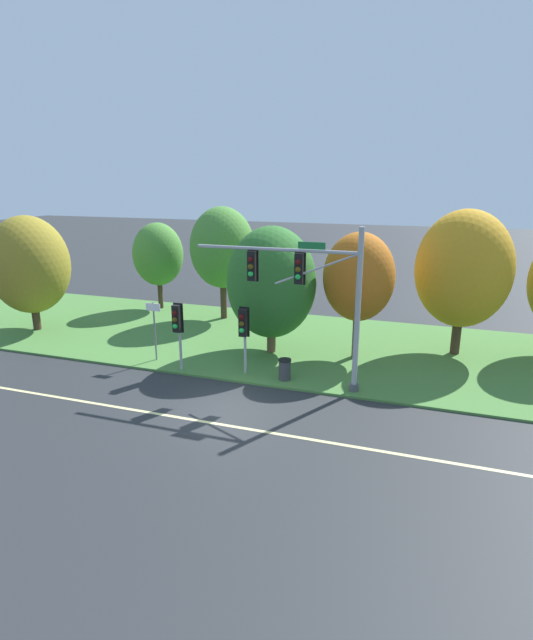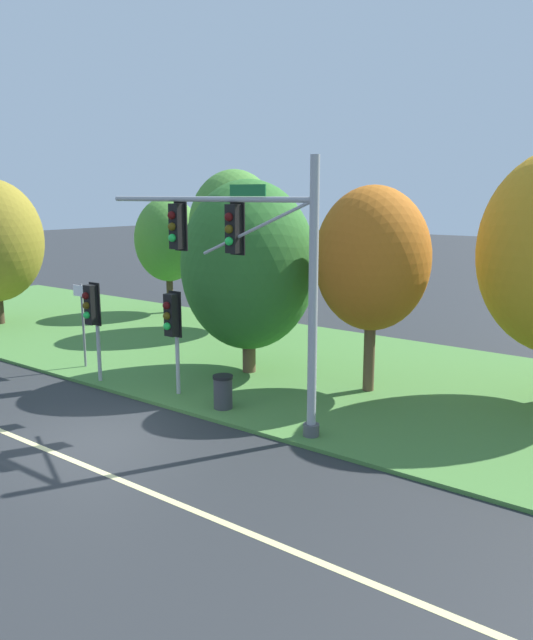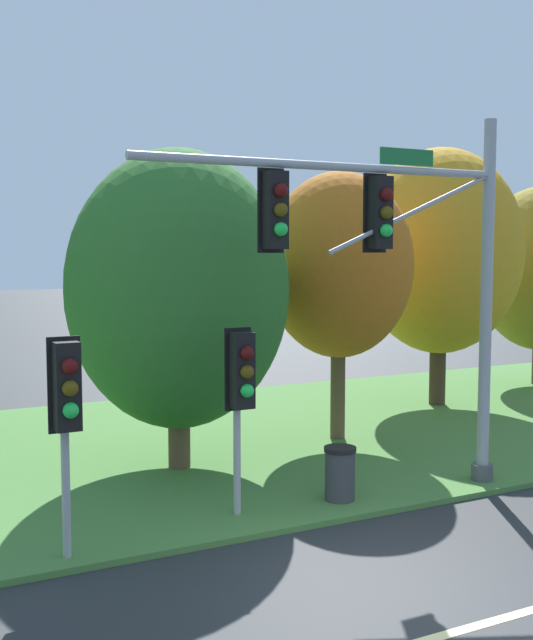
{
  "view_description": "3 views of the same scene",
  "coord_description": "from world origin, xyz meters",
  "px_view_note": "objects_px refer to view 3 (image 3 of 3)",
  "views": [
    {
      "loc": [
        6.96,
        -15.99,
        8.54
      ],
      "look_at": [
        0.43,
        3.19,
        2.74
      ],
      "focal_mm": 28.0,
      "sensor_mm": 36.0,
      "label": 1
    },
    {
      "loc": [
        12.05,
        -9.04,
        5.89
      ],
      "look_at": [
        1.92,
        4.37,
        2.49
      ],
      "focal_mm": 35.0,
      "sensor_mm": 36.0,
      "label": 2
    },
    {
      "loc": [
        -6.17,
        -8.09,
        4.44
      ],
      "look_at": [
        0.09,
        3.86,
        3.23
      ],
      "focal_mm": 45.0,
      "sensor_mm": 36.0,
      "label": 3
    }
  ],
  "objects_px": {
    "pedestrian_signal_further_along": "(67,400)",
    "tree_tall_centre": "(339,266)",
    "tree_right_far": "(440,252)",
    "traffic_signal_mast": "(403,255)",
    "pedestrian_signal_near_kerb": "(241,381)",
    "trash_bin": "(340,473)",
    "tree_mid_verge": "(178,290)"
  },
  "relations": [
    {
      "from": "tree_mid_verge",
      "to": "trash_bin",
      "type": "height_order",
      "value": "tree_mid_verge"
    },
    {
      "from": "trash_bin",
      "to": "tree_tall_centre",
      "type": "bearing_deg",
      "value": 57.82
    },
    {
      "from": "pedestrian_signal_further_along",
      "to": "tree_tall_centre",
      "type": "height_order",
      "value": "tree_tall_centre"
    },
    {
      "from": "tree_mid_verge",
      "to": "tree_tall_centre",
      "type": "xyz_separation_m",
      "value": [
        4.11,
        0.6,
        0.41
      ]
    },
    {
      "from": "tree_right_far",
      "to": "trash_bin",
      "type": "xyz_separation_m",
      "value": [
        -7.05,
        -5.94,
        -3.77
      ]
    },
    {
      "from": "traffic_signal_mast",
      "to": "trash_bin",
      "type": "relative_size",
      "value": 7.55
    },
    {
      "from": "tree_right_far",
      "to": "trash_bin",
      "type": "bearing_deg",
      "value": -139.88
    },
    {
      "from": "traffic_signal_mast",
      "to": "tree_right_far",
      "type": "bearing_deg",
      "value": 46.07
    },
    {
      "from": "traffic_signal_mast",
      "to": "pedestrian_signal_further_along",
      "type": "xyz_separation_m",
      "value": [
        -5.92,
        -0.33,
        -1.94
      ]
    },
    {
      "from": "traffic_signal_mast",
      "to": "pedestrian_signal_near_kerb",
      "type": "distance_m",
      "value": 3.61
    },
    {
      "from": "pedestrian_signal_further_along",
      "to": "tree_mid_verge",
      "type": "relative_size",
      "value": 0.5
    },
    {
      "from": "pedestrian_signal_further_along",
      "to": "tree_tall_centre",
      "type": "distance_m",
      "value": 8.63
    },
    {
      "from": "tree_tall_centre",
      "to": "tree_right_far",
      "type": "distance_m",
      "value": 5.09
    },
    {
      "from": "tree_right_far",
      "to": "tree_mid_verge",
      "type": "bearing_deg",
      "value": -162.9
    },
    {
      "from": "traffic_signal_mast",
      "to": "pedestrian_signal_near_kerb",
      "type": "bearing_deg",
      "value": 175.83
    },
    {
      "from": "tree_mid_verge",
      "to": "trash_bin",
      "type": "xyz_separation_m",
      "value": [
        1.68,
        -3.26,
        -3.06
      ]
    },
    {
      "from": "tree_mid_verge",
      "to": "tree_tall_centre",
      "type": "relative_size",
      "value": 1.03
    },
    {
      "from": "pedestrian_signal_further_along",
      "to": "tree_mid_verge",
      "type": "height_order",
      "value": "tree_mid_verge"
    },
    {
      "from": "traffic_signal_mast",
      "to": "pedestrian_signal_near_kerb",
      "type": "relative_size",
      "value": 2.29
    },
    {
      "from": "pedestrian_signal_near_kerb",
      "to": "tree_right_far",
      "type": "bearing_deg",
      "value": 33.64
    },
    {
      "from": "pedestrian_signal_near_kerb",
      "to": "trash_bin",
      "type": "height_order",
      "value": "pedestrian_signal_near_kerb"
    },
    {
      "from": "pedestrian_signal_further_along",
      "to": "trash_bin",
      "type": "relative_size",
      "value": 3.37
    },
    {
      "from": "tree_mid_verge",
      "to": "tree_right_far",
      "type": "distance_m",
      "value": 9.17
    },
    {
      "from": "pedestrian_signal_further_along",
      "to": "tree_right_far",
      "type": "xyz_separation_m",
      "value": [
        11.86,
        6.5,
        1.97
      ]
    },
    {
      "from": "traffic_signal_mast",
      "to": "tree_mid_verge",
      "type": "distance_m",
      "value": 4.51
    },
    {
      "from": "pedestrian_signal_further_along",
      "to": "trash_bin",
      "type": "distance_m",
      "value": 5.16
    },
    {
      "from": "traffic_signal_mast",
      "to": "tree_tall_centre",
      "type": "distance_m",
      "value": 4.29
    },
    {
      "from": "tree_right_far",
      "to": "trash_bin",
      "type": "height_order",
      "value": "tree_right_far"
    },
    {
      "from": "tree_mid_verge",
      "to": "tree_right_far",
      "type": "bearing_deg",
      "value": 17.1
    },
    {
      "from": "pedestrian_signal_further_along",
      "to": "traffic_signal_mast",
      "type": "bearing_deg",
      "value": 3.21
    },
    {
      "from": "pedestrian_signal_further_along",
      "to": "tree_tall_centre",
      "type": "bearing_deg",
      "value": 31.38
    },
    {
      "from": "pedestrian_signal_near_kerb",
      "to": "pedestrian_signal_further_along",
      "type": "xyz_separation_m",
      "value": [
        -2.92,
        -0.55,
        0.05
      ]
    }
  ]
}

